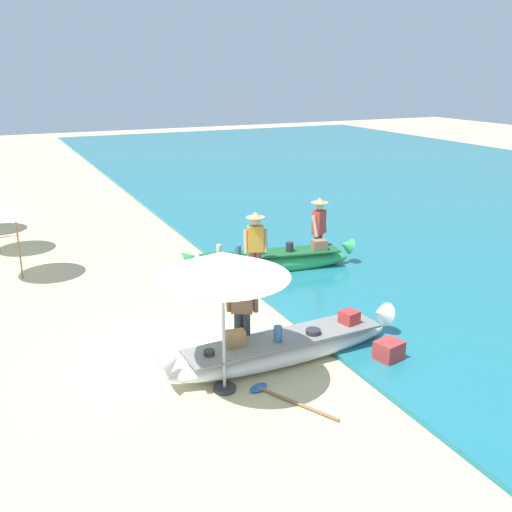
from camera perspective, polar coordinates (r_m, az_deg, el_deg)
The scene contains 11 objects.
ground_plane at distance 10.36m, azimuth -4.65°, elevation -10.22°, with size 80.00×80.00×0.00m, color beige.
sea at distance 24.38m, azimuth 20.63°, elevation 5.25°, with size 24.00×56.00×0.10m, color teal.
boat_white_foreground at distance 10.21m, azimuth 2.80°, elevation -8.87°, with size 4.54×0.92×0.77m.
boat_green_midground at distance 14.48m, azimuth 1.47°, elevation -0.54°, with size 4.38×1.36×0.83m.
person_vendor_hatted at distance 13.58m, azimuth -0.06°, elevation 1.27°, with size 0.59×0.44×1.73m.
person_tourist_customer at distance 10.03m, azimuth -1.36°, elevation -5.09°, with size 0.58×0.43×1.68m.
person_vendor_assistant at distance 14.92m, azimuth 6.09°, elevation 2.82°, with size 0.58×0.46×1.78m.
patio_umbrella_large at distance 8.67m, azimuth -3.27°, elevation -0.89°, with size 2.04×2.04×2.28m.
parasol_row_0 at distance 14.86m, azimuth -22.35°, elevation 4.37°, with size 1.60×1.60×1.91m.
cooler_box at distance 10.43m, azimuth 12.71°, elevation -9.11°, with size 0.43×0.37×0.42m, color #C63838.
paddle at distance 9.30m, azimuth 2.54°, elevation -13.47°, with size 0.89×1.49×0.05m.
Camera 1 is at (-3.10, -8.61, 4.85)m, focal length 41.41 mm.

